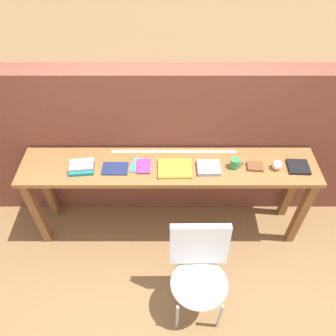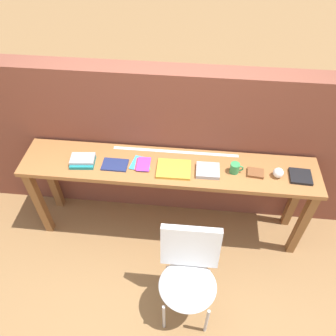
{
  "view_description": "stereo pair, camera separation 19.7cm",
  "coord_description": "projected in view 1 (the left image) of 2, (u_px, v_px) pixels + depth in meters",
  "views": [
    {
      "loc": [
        -0.01,
        -1.62,
        2.83
      ],
      "look_at": [
        0.0,
        0.25,
        0.9
      ],
      "focal_mm": 35.0,
      "sensor_mm": 36.0,
      "label": 1
    },
    {
      "loc": [
        0.19,
        -1.61,
        2.83
      ],
      "look_at": [
        0.0,
        0.25,
        0.9
      ],
      "focal_mm": 35.0,
      "sensor_mm": 36.0,
      "label": 2
    }
  ],
  "objects": [
    {
      "name": "leather_journal_brown",
      "position": [
        254.0,
        166.0,
        2.71
      ],
      "size": [
        0.14,
        0.11,
        0.02
      ],
      "primitive_type": "cube",
      "rotation": [
        0.0,
        0.0,
        -0.1
      ],
      "color": "brown",
      "rests_on": "sideboard"
    },
    {
      "name": "ground_plane",
      "position": [
        168.0,
        251.0,
        3.16
      ],
      "size": [
        40.0,
        40.0,
        0.0
      ],
      "primitive_type": "plane",
      "color": "olive"
    },
    {
      "name": "book_open_centre",
      "position": [
        174.0,
        169.0,
        2.69
      ],
      "size": [
        0.28,
        0.22,
        0.02
      ],
      "primitive_type": "cube",
      "rotation": [
        0.0,
        0.0,
        0.02
      ],
      "color": "gold",
      "rests_on": "sideboard"
    },
    {
      "name": "ruler_metal_back_edge",
      "position": [
        173.0,
        151.0,
        2.85
      ],
      "size": [
        1.09,
        0.03,
        0.0
      ],
      "primitive_type": "cube",
      "color": "silver",
      "rests_on": "sideboard"
    },
    {
      "name": "book_stack_leftmost",
      "position": [
        81.0,
        167.0,
        2.68
      ],
      "size": [
        0.21,
        0.18,
        0.05
      ],
      "color": "#19757A",
      "rests_on": "sideboard"
    },
    {
      "name": "book_grey_hardcover",
      "position": [
        208.0,
        168.0,
        2.69
      ],
      "size": [
        0.19,
        0.17,
        0.03
      ],
      "primitive_type": "cube",
      "rotation": [
        0.0,
        0.0,
        0.01
      ],
      "color": "#9E9EA3",
      "rests_on": "sideboard"
    },
    {
      "name": "sports_ball_small",
      "position": [
        276.0,
        164.0,
        2.68
      ],
      "size": [
        0.08,
        0.08,
        0.08
      ],
      "primitive_type": "sphere",
      "color": "silver",
      "rests_on": "sideboard"
    },
    {
      "name": "book_repair_rightmost",
      "position": [
        297.0,
        166.0,
        2.71
      ],
      "size": [
        0.18,
        0.17,
        0.02
      ],
      "primitive_type": "cube",
      "rotation": [
        0.0,
        0.0,
        -0.05
      ],
      "color": "black",
      "rests_on": "sideboard"
    },
    {
      "name": "magazine_cycling",
      "position": [
        114.0,
        169.0,
        2.7
      ],
      "size": [
        0.21,
        0.14,
        0.01
      ],
      "primitive_type": "cube",
      "rotation": [
        0.0,
        0.0,
        -0.01
      ],
      "color": "navy",
      "rests_on": "sideboard"
    },
    {
      "name": "sideboard",
      "position": [
        168.0,
        177.0,
        2.83
      ],
      "size": [
        2.5,
        0.44,
        0.88
      ],
      "color": "#996033",
      "rests_on": "ground"
    },
    {
      "name": "mug",
      "position": [
        234.0,
        163.0,
        2.69
      ],
      "size": [
        0.11,
        0.08,
        0.09
      ],
      "color": "#338C4C",
      "rests_on": "sideboard"
    },
    {
      "name": "chair_white_moulded",
      "position": [
        198.0,
        270.0,
        2.46
      ],
      "size": [
        0.44,
        0.46,
        0.89
      ],
      "color": "silver",
      "rests_on": "ground"
    },
    {
      "name": "pamphlet_pile_colourful",
      "position": [
        141.0,
        166.0,
        2.72
      ],
      "size": [
        0.18,
        0.19,
        0.01
      ],
      "color": "green",
      "rests_on": "sideboard"
    },
    {
      "name": "brick_wall_back",
      "position": [
        168.0,
        146.0,
        3.04
      ],
      "size": [
        6.0,
        0.2,
        1.58
      ],
      "primitive_type": "cube",
      "color": "brown",
      "rests_on": "ground"
    }
  ]
}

